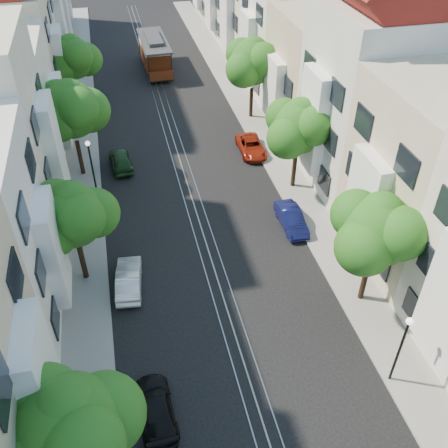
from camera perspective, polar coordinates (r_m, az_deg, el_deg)
ground at (r=40.87m, az=-5.67°, el=9.18°), size 200.00×200.00×0.00m
sidewalk_east at (r=42.21m, az=4.24°, el=10.38°), size 2.50×80.00×0.12m
sidewalk_west at (r=40.74m, az=-15.88°, el=7.79°), size 2.50×80.00×0.12m
rail_left at (r=40.81m, az=-6.44°, el=9.09°), size 0.06×80.00×0.02m
rail_slot at (r=40.87m, az=-5.67°, el=9.19°), size 0.06×80.00×0.02m
rail_right at (r=40.93m, az=-4.90°, el=9.29°), size 0.06×80.00×0.02m
lane_line at (r=40.87m, az=-5.67°, el=9.18°), size 0.08×80.00×0.01m
townhouses_east at (r=41.52m, az=11.02°, el=17.10°), size 7.75×72.00×12.00m
townhouses_west at (r=39.08m, az=-24.05°, el=12.89°), size 7.75×72.00×11.76m
tree_e_b at (r=25.18m, az=17.19°, el=-0.81°), size 4.93×4.08×6.68m
tree_e_c at (r=33.44m, az=8.61°, el=10.77°), size 4.84×3.99×6.52m
tree_e_d at (r=42.80m, az=3.38°, el=17.92°), size 5.01×4.16×6.85m
tree_w_a at (r=18.20m, az=-17.10°, el=-21.59°), size 4.93×4.08×6.68m
tree_w_b at (r=26.63m, az=-16.86°, el=0.78°), size 4.72×3.87×6.27m
tree_w_c at (r=35.76m, az=-17.05°, el=12.27°), size 5.13×4.28×7.09m
tree_w_d at (r=46.10m, az=-16.89°, el=17.61°), size 4.84×3.99×6.52m
lamp_east at (r=23.17m, az=19.75°, el=-12.47°), size 0.32×0.32×4.16m
lamp_west at (r=34.10m, az=-14.97°, el=7.02°), size 0.32×0.32×4.16m
cable_car at (r=54.45m, az=-7.93°, el=18.91°), size 2.74×8.22×3.14m
parked_car_e_mid at (r=31.80m, az=7.70°, el=0.60°), size 1.26×3.60×1.19m
parked_car_e_far at (r=39.19m, az=3.13°, el=8.84°), size 1.90×3.98×1.10m
parked_car_w_near at (r=22.94m, az=-7.82°, el=-20.17°), size 1.76×3.88×1.10m
parked_car_w_mid at (r=27.99m, az=-10.83°, el=-6.18°), size 1.68×3.83×1.22m
parked_car_w_far at (r=38.03m, az=-11.71°, el=7.15°), size 1.76×3.74×1.24m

